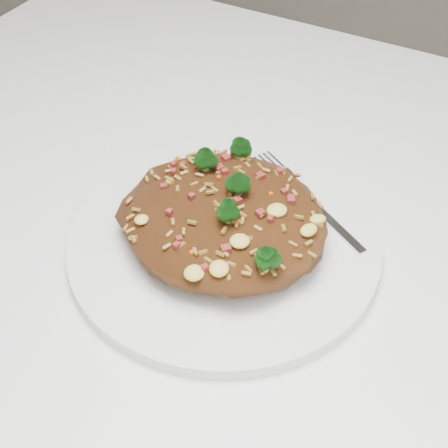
{
  "coord_description": "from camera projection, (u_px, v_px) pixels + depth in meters",
  "views": [
    {
      "loc": [
        0.09,
        -0.38,
        1.16
      ],
      "look_at": [
        -0.1,
        -0.04,
        0.78
      ],
      "focal_mm": 50.0,
      "sensor_mm": 36.0,
      "label": 1
    }
  ],
  "objects": [
    {
      "name": "fork",
      "position": [
        313.0,
        204.0,
        0.59
      ],
      "size": [
        0.15,
        0.09,
        0.0
      ],
      "rotation": [
        0.0,
        0.0,
        -0.53
      ],
      "color": "silver",
      "rests_on": "plate"
    },
    {
      "name": "fried_rice",
      "position": [
        224.0,
        211.0,
        0.54
      ],
      "size": [
        0.19,
        0.17,
        0.07
      ],
      "color": "brown",
      "rests_on": "plate"
    },
    {
      "name": "dining_table",
      "position": [
        329.0,
        319.0,
        0.62
      ],
      "size": [
        1.2,
        0.8,
        0.75
      ],
      "color": "white",
      "rests_on": "ground"
    },
    {
      "name": "plate",
      "position": [
        224.0,
        241.0,
        0.57
      ],
      "size": [
        0.28,
        0.28,
        0.01
      ],
      "primitive_type": "cylinder",
      "color": "white",
      "rests_on": "dining_table"
    }
  ]
}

